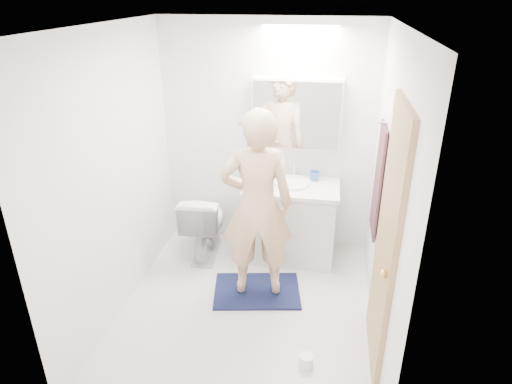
% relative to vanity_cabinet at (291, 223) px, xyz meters
% --- Properties ---
extents(floor, '(2.50, 2.50, 0.00)m').
position_rel_vanity_cabinet_xyz_m(floor, '(-0.30, -0.96, -0.39)').
color(floor, silver).
rests_on(floor, ground).
extents(ceiling, '(2.50, 2.50, 0.00)m').
position_rel_vanity_cabinet_xyz_m(ceiling, '(-0.30, -0.96, 2.01)').
color(ceiling, white).
rests_on(ceiling, floor).
extents(wall_back, '(2.50, 0.00, 2.50)m').
position_rel_vanity_cabinet_xyz_m(wall_back, '(-0.30, 0.29, 0.81)').
color(wall_back, white).
rests_on(wall_back, floor).
extents(wall_front, '(2.50, 0.00, 2.50)m').
position_rel_vanity_cabinet_xyz_m(wall_front, '(-0.30, -2.21, 0.81)').
color(wall_front, white).
rests_on(wall_front, floor).
extents(wall_left, '(0.00, 2.50, 2.50)m').
position_rel_vanity_cabinet_xyz_m(wall_left, '(-1.40, -0.96, 0.81)').
color(wall_left, white).
rests_on(wall_left, floor).
extents(wall_right, '(0.00, 2.50, 2.50)m').
position_rel_vanity_cabinet_xyz_m(wall_right, '(0.80, -0.96, 0.81)').
color(wall_right, white).
rests_on(wall_right, floor).
extents(vanity_cabinet, '(0.90, 0.55, 0.78)m').
position_rel_vanity_cabinet_xyz_m(vanity_cabinet, '(0.00, 0.00, 0.00)').
color(vanity_cabinet, silver).
rests_on(vanity_cabinet, floor).
extents(countertop, '(0.95, 0.58, 0.04)m').
position_rel_vanity_cabinet_xyz_m(countertop, '(0.00, -0.00, 0.41)').
color(countertop, white).
rests_on(countertop, vanity_cabinet).
extents(sink_basin, '(0.36, 0.36, 0.03)m').
position_rel_vanity_cabinet_xyz_m(sink_basin, '(0.00, 0.03, 0.45)').
color(sink_basin, white).
rests_on(sink_basin, countertop).
extents(faucet, '(0.02, 0.02, 0.16)m').
position_rel_vanity_cabinet_xyz_m(faucet, '(0.00, 0.22, 0.51)').
color(faucet, '#BBBABF').
rests_on(faucet, countertop).
extents(medicine_cabinet, '(0.88, 0.14, 0.70)m').
position_rel_vanity_cabinet_xyz_m(medicine_cabinet, '(0.00, 0.21, 1.11)').
color(medicine_cabinet, white).
rests_on(medicine_cabinet, wall_back).
extents(mirror_panel, '(0.84, 0.01, 0.66)m').
position_rel_vanity_cabinet_xyz_m(mirror_panel, '(0.00, 0.13, 1.11)').
color(mirror_panel, silver).
rests_on(mirror_panel, medicine_cabinet).
extents(toilet, '(0.45, 0.74, 0.73)m').
position_rel_vanity_cabinet_xyz_m(toilet, '(-0.90, -0.11, -0.02)').
color(toilet, white).
rests_on(toilet, floor).
extents(bath_rug, '(0.88, 0.68, 0.02)m').
position_rel_vanity_cabinet_xyz_m(bath_rug, '(-0.24, -0.70, -0.38)').
color(bath_rug, '#14153F').
rests_on(bath_rug, floor).
extents(person, '(0.69, 0.52, 1.73)m').
position_rel_vanity_cabinet_xyz_m(person, '(-0.24, -0.70, 0.52)').
color(person, '#D9AA82').
rests_on(person, bath_rug).
extents(door, '(0.04, 0.80, 2.00)m').
position_rel_vanity_cabinet_xyz_m(door, '(0.78, -1.31, 0.61)').
color(door, tan).
rests_on(door, wall_right).
extents(door_knob, '(0.06, 0.06, 0.06)m').
position_rel_vanity_cabinet_xyz_m(door_knob, '(0.74, -1.61, 0.56)').
color(door_knob, gold).
rests_on(door_knob, door).
extents(towel, '(0.02, 0.42, 1.00)m').
position_rel_vanity_cabinet_xyz_m(towel, '(0.78, -0.41, 0.71)').
color(towel, '#13223C').
rests_on(towel, wall_right).
extents(towel_hook, '(0.07, 0.02, 0.02)m').
position_rel_vanity_cabinet_xyz_m(towel_hook, '(0.77, -0.41, 1.23)').
color(towel_hook, silver).
rests_on(towel_hook, wall_right).
extents(soap_bottle_a, '(0.12, 0.12, 0.22)m').
position_rel_vanity_cabinet_xyz_m(soap_bottle_a, '(-0.32, 0.15, 0.54)').
color(soap_bottle_a, '#D3C388').
rests_on(soap_bottle_a, countertop).
extents(soap_bottle_b, '(0.10, 0.10, 0.16)m').
position_rel_vanity_cabinet_xyz_m(soap_bottle_b, '(-0.22, 0.18, 0.51)').
color(soap_bottle_b, '#5C87C5').
rests_on(soap_bottle_b, countertop).
extents(toothbrush_cup, '(0.13, 0.13, 0.10)m').
position_rel_vanity_cabinet_xyz_m(toothbrush_cup, '(0.21, 0.16, 0.48)').
color(toothbrush_cup, '#3E60BC').
rests_on(toothbrush_cup, countertop).
extents(toilet_paper_roll, '(0.11, 0.11, 0.10)m').
position_rel_vanity_cabinet_xyz_m(toilet_paper_roll, '(0.28, -1.54, -0.34)').
color(toilet_paper_roll, white).
rests_on(toilet_paper_roll, floor).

